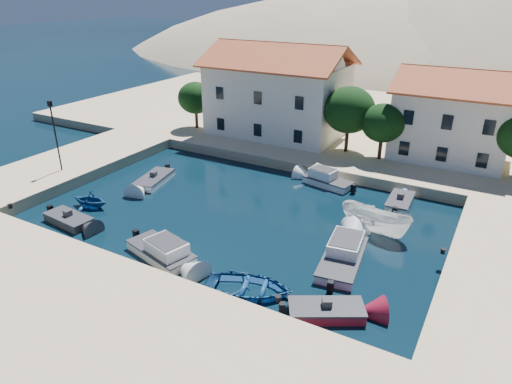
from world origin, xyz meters
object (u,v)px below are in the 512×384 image
building_left (278,88)px  building_mid (454,113)px  cabin_cruiser_east (343,257)px  rowboat_south (249,293)px  boat_east (374,232)px  cabin_cruiser_south (161,250)px  lamppost (54,129)px

building_left → building_mid: 18.04m
building_left → cabin_cruiser_east: bearing=-53.5°
rowboat_south → building_left: bearing=7.8°
building_mid → boat_east: building_mid is taller
rowboat_south → boat_east: (4.19, 10.53, 0.00)m
building_left → cabin_cruiser_south: (4.72, -25.64, -5.46)m
rowboat_south → boat_east: 11.34m
boat_east → building_left: bearing=56.6°
cabin_cruiser_south → rowboat_south: size_ratio=1.07×
boat_east → lamppost: bearing=110.4°
rowboat_south → cabin_cruiser_east: bearing=-49.1°
lamppost → cabin_cruiser_east: size_ratio=1.04×
building_mid → building_left: bearing=-176.8°
cabin_cruiser_south → cabin_cruiser_east: bearing=40.6°
cabin_cruiser_south → rowboat_south: 6.95m
cabin_cruiser_east → boat_east: cabin_cruiser_east is taller
building_mid → cabin_cruiser_south: (-13.28, -26.64, -4.75)m
building_left → cabin_cruiser_east: 26.20m
cabin_cruiser_east → cabin_cruiser_south: bearing=107.7°
cabin_cruiser_south → cabin_cruiser_east: 11.65m
building_mid → rowboat_south: building_mid is taller
building_mid → cabin_cruiser_south: building_mid is taller
rowboat_south → cabin_cruiser_east: size_ratio=0.84×
cabin_cruiser_east → boat_east: 5.06m
rowboat_south → boat_east: bearing=-37.8°
lamppost → boat_east: size_ratio=1.16×
cabin_cruiser_south → building_left: bearing=115.4°
building_left → lamppost: (-11.50, -20.00, -1.18)m
building_mid → cabin_cruiser_east: bearing=-97.3°
cabin_cruiser_south → lamppost: bearing=175.8°
building_left → cabin_cruiser_south: building_left is taller
lamppost → cabin_cruiser_south: (16.22, -5.64, -4.28)m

